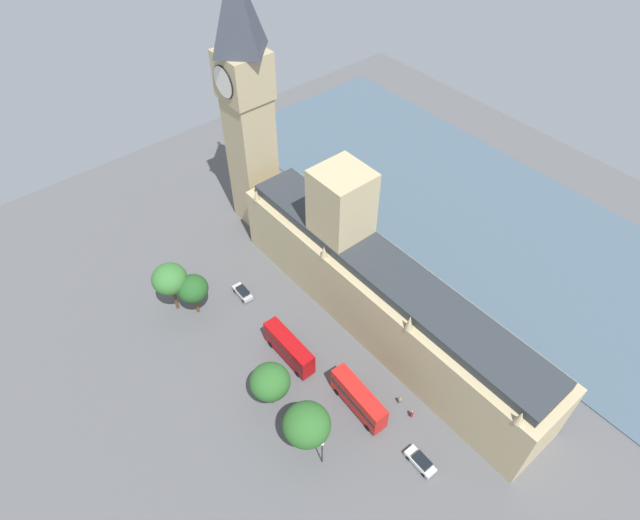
% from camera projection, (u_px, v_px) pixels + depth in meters
% --- Properties ---
extents(ground_plane, '(149.99, 149.99, 0.00)m').
position_uv_depth(ground_plane, '(373.00, 330.00, 92.74)').
color(ground_plane, '#565659').
extents(river_thames, '(44.73, 134.99, 0.25)m').
position_uv_depth(river_thames, '(507.00, 233.00, 109.38)').
color(river_thames, '#475B6B').
rests_on(river_thames, ground).
extents(parliament_building, '(11.39, 62.48, 25.95)m').
position_uv_depth(parliament_building, '(378.00, 288.00, 88.87)').
color(parliament_building, tan).
rests_on(parliament_building, ground).
extents(clock_tower, '(8.07, 8.07, 50.89)m').
position_uv_depth(clock_tower, '(246.00, 102.00, 94.68)').
color(clock_tower, tan).
rests_on(clock_tower, ground).
extents(car_silver_far_end, '(1.99, 4.51, 1.74)m').
position_uv_depth(car_silver_far_end, '(243.00, 292.00, 97.48)').
color(car_silver_far_end, '#B7B7BC').
rests_on(car_silver_far_end, ground).
extents(double_decker_bus_kerbside, '(2.73, 10.52, 4.75)m').
position_uv_depth(double_decker_bus_kerbside, '(289.00, 348.00, 87.03)').
color(double_decker_bus_kerbside, '#B20C0F').
rests_on(double_decker_bus_kerbside, ground).
extents(double_decker_bus_corner, '(3.12, 10.62, 4.75)m').
position_uv_depth(double_decker_bus_corner, '(359.00, 398.00, 80.70)').
color(double_decker_bus_corner, red).
rests_on(double_decker_bus_corner, ground).
extents(car_white_trailing, '(2.04, 4.81, 1.74)m').
position_uv_depth(car_white_trailing, '(421.00, 462.00, 75.75)').
color(car_white_trailing, silver).
rests_on(car_white_trailing, ground).
extents(pedestrian_near_tower, '(0.58, 0.48, 1.57)m').
position_uv_depth(pedestrian_near_tower, '(412.00, 414.00, 81.02)').
color(pedestrian_near_tower, maroon).
rests_on(pedestrian_near_tower, ground).
extents(pedestrian_by_river_gate, '(0.61, 0.68, 1.66)m').
position_uv_depth(pedestrian_by_river_gate, '(400.00, 401.00, 82.52)').
color(pedestrian_by_river_gate, gray).
rests_on(pedestrian_by_river_gate, ground).
extents(plane_tree_midblock, '(6.70, 6.70, 9.34)m').
position_uv_depth(plane_tree_midblock, '(307.00, 425.00, 73.62)').
color(plane_tree_midblock, brown).
rests_on(plane_tree_midblock, ground).
extents(plane_tree_opposite_hall, '(5.31, 5.31, 8.36)m').
position_uv_depth(plane_tree_opposite_hall, '(193.00, 289.00, 91.24)').
color(plane_tree_opposite_hall, brown).
rests_on(plane_tree_opposite_hall, ground).
extents(plane_tree_under_trees, '(5.97, 5.97, 10.20)m').
position_uv_depth(plane_tree_under_trees, '(169.00, 279.00, 90.67)').
color(plane_tree_under_trees, brown).
rests_on(plane_tree_under_trees, ground).
extents(plane_tree_leading, '(6.07, 6.07, 8.38)m').
position_uv_depth(plane_tree_leading, '(270.00, 382.00, 79.06)').
color(plane_tree_leading, brown).
rests_on(plane_tree_leading, ground).
extents(street_lamp_slot_10, '(0.56, 0.56, 5.91)m').
position_uv_depth(street_lamp_slot_10, '(322.00, 448.00, 73.68)').
color(street_lamp_slot_10, black).
rests_on(street_lamp_slot_10, ground).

